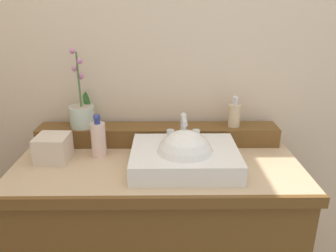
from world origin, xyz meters
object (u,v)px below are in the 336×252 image
lotion_bottle (98,139)px  tissue_box (53,148)px  sink_basin (185,158)px  potted_plant (82,113)px  soap_dispenser (234,115)px

lotion_bottle → tissue_box: size_ratio=1.43×
lotion_bottle → tissue_box: (-0.18, -0.04, -0.02)m
sink_basin → potted_plant: bearing=151.1°
sink_basin → soap_dispenser: size_ratio=3.02×
sink_basin → potted_plant: 0.53m
potted_plant → soap_dispenser: potted_plant is taller
potted_plant → lotion_bottle: size_ratio=1.91×
lotion_bottle → soap_dispenser: bearing=12.3°
sink_basin → soap_dispenser: bearing=45.7°
soap_dispenser → tissue_box: (-0.78, -0.17, -0.09)m
soap_dispenser → tissue_box: bearing=-167.5°
potted_plant → soap_dispenser: 0.70m
potted_plant → tissue_box: size_ratio=2.72×
sink_basin → tissue_box: (-0.54, 0.07, 0.01)m
potted_plant → lotion_bottle: potted_plant is taller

